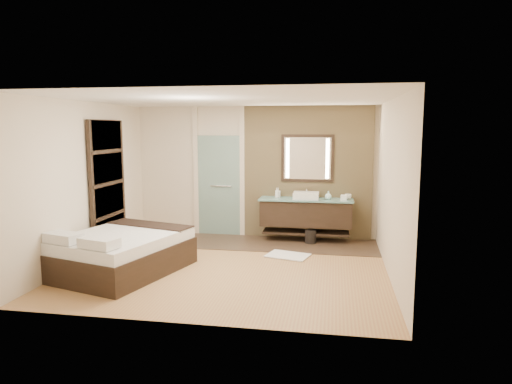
% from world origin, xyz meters
% --- Properties ---
extents(floor, '(5.00, 5.00, 0.00)m').
position_xyz_m(floor, '(0.00, 0.00, 0.00)').
color(floor, '#A36C44').
rests_on(floor, ground).
extents(tile_strip, '(3.80, 1.30, 0.01)m').
position_xyz_m(tile_strip, '(0.60, 1.60, 0.01)').
color(tile_strip, '#3C2820').
rests_on(tile_strip, floor).
extents(stone_wall, '(2.60, 0.08, 2.70)m').
position_xyz_m(stone_wall, '(1.10, 2.21, 1.35)').
color(stone_wall, tan).
rests_on(stone_wall, floor).
extents(vanity, '(1.85, 0.55, 0.88)m').
position_xyz_m(vanity, '(1.10, 1.92, 0.58)').
color(vanity, black).
rests_on(vanity, stone_wall).
extents(mirror_unit, '(1.06, 0.04, 0.96)m').
position_xyz_m(mirror_unit, '(1.10, 2.16, 1.65)').
color(mirror_unit, black).
rests_on(mirror_unit, stone_wall).
extents(frosted_door, '(1.10, 0.12, 2.70)m').
position_xyz_m(frosted_door, '(-0.75, 2.20, 1.14)').
color(frosted_door, '#AEDCD1').
rests_on(frosted_door, floor).
extents(shoji_partition, '(0.06, 1.20, 2.40)m').
position_xyz_m(shoji_partition, '(-2.43, 0.60, 1.21)').
color(shoji_partition, black).
rests_on(shoji_partition, floor).
extents(bed, '(2.05, 2.32, 0.76)m').
position_xyz_m(bed, '(-1.65, -0.56, 0.31)').
color(bed, black).
rests_on(bed, floor).
extents(bath_mat, '(0.83, 0.67, 0.02)m').
position_xyz_m(bath_mat, '(0.86, 0.75, 0.02)').
color(bath_mat, white).
rests_on(bath_mat, floor).
extents(waste_bin, '(0.26, 0.26, 0.28)m').
position_xyz_m(waste_bin, '(1.21, 1.73, 0.14)').
color(waste_bin, black).
rests_on(waste_bin, floor).
extents(tissue_box, '(0.13, 0.13, 0.10)m').
position_xyz_m(tissue_box, '(1.84, 1.86, 0.92)').
color(tissue_box, white).
rests_on(tissue_box, vanity).
extents(soap_bottle_a, '(0.10, 0.10, 0.20)m').
position_xyz_m(soap_bottle_a, '(0.51, 1.94, 0.97)').
color(soap_bottle_a, white).
rests_on(soap_bottle_a, vanity).
extents(soap_bottle_b, '(0.09, 0.09, 0.19)m').
position_xyz_m(soap_bottle_b, '(0.53, 2.01, 0.96)').
color(soap_bottle_b, '#B2B2B2').
rests_on(soap_bottle_b, vanity).
extents(soap_bottle_c, '(0.17, 0.17, 0.17)m').
position_xyz_m(soap_bottle_c, '(1.54, 1.89, 0.95)').
color(soap_bottle_c, '#BCECE8').
rests_on(soap_bottle_c, vanity).
extents(cup, '(0.16, 0.16, 0.10)m').
position_xyz_m(cup, '(1.92, 1.97, 0.92)').
color(cup, white).
rests_on(cup, vanity).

